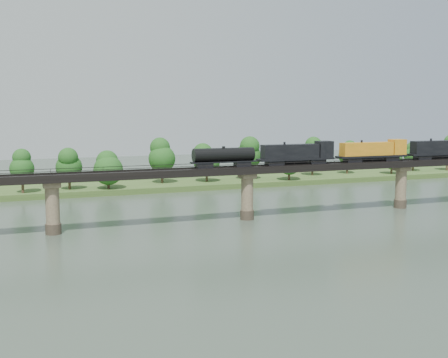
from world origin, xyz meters
name	(u,v)px	position (x,y,z in m)	size (l,w,h in m)	color
ground	(318,252)	(0.00, 0.00, 0.00)	(400.00, 400.00, 0.00)	#334134
far_bank	(176,184)	(0.00, 85.00, 0.80)	(300.00, 24.00, 1.60)	#375421
bridge	(247,194)	(0.00, 30.00, 5.46)	(236.00, 30.00, 11.50)	#473A2D
bridge_superstructure	(247,165)	(0.00, 30.00, 11.79)	(220.00, 4.90, 0.75)	black
far_treeline	(153,160)	(-8.21, 80.52, 8.83)	(289.06, 17.54, 13.60)	#382619
freight_train	(348,152)	(24.95, 30.00, 13.89)	(72.63, 2.83, 5.00)	black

